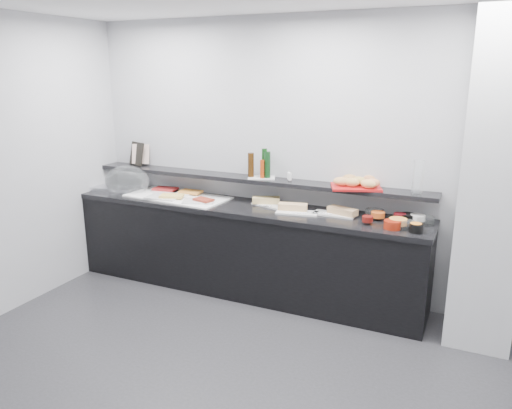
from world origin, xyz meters
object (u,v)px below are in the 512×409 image
at_px(cloche_base, 116,187).
at_px(sandwich_plate_mid, 297,213).
at_px(bread_tray, 356,187).
at_px(condiment_tray, 261,178).
at_px(framed_print, 137,154).
at_px(carafe, 418,177).

height_order(cloche_base, sandwich_plate_mid, cloche_base).
bearing_deg(bread_tray, condiment_tray, 158.19).
distance_m(sandwich_plate_mid, bread_tray, 0.59).
height_order(framed_print, bread_tray, framed_print).
bearing_deg(carafe, bread_tray, 178.59).
distance_m(sandwich_plate_mid, condiment_tray, 0.57).
xyz_separation_m(bread_tray, carafe, (0.54, -0.01, 0.14)).
height_order(bread_tray, carafe, carafe).
xyz_separation_m(cloche_base, bread_tray, (2.67, 0.12, 0.24)).
bearing_deg(sandwich_plate_mid, cloche_base, 168.43).
xyz_separation_m(cloche_base, sandwich_plate_mid, (2.18, -0.07, -0.01)).
distance_m(cloche_base, framed_print, 0.44).
relative_size(framed_print, condiment_tray, 0.98).
bearing_deg(carafe, sandwich_plate_mid, -170.16).
xyz_separation_m(sandwich_plate_mid, bread_tray, (0.49, 0.19, 0.25)).
relative_size(cloche_base, sandwich_plate_mid, 1.26).
bearing_deg(bread_tray, carafe, -21.70).
xyz_separation_m(cloche_base, condiment_tray, (1.71, 0.15, 0.24)).
height_order(cloche_base, bread_tray, bread_tray).
bearing_deg(framed_print, bread_tray, 18.84).
height_order(framed_print, condiment_tray, framed_print).
xyz_separation_m(framed_print, carafe, (3.05, -0.09, 0.02)).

